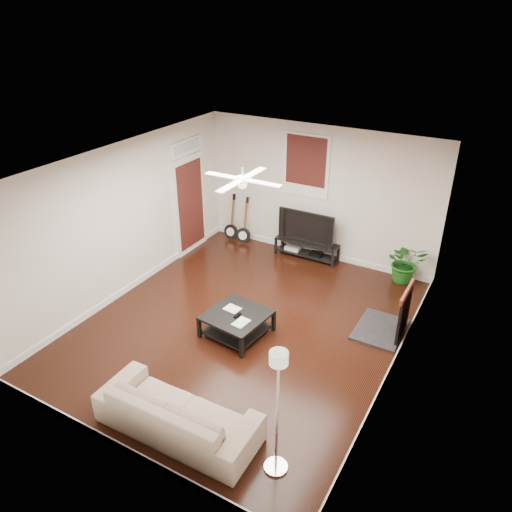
{
  "coord_description": "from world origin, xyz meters",
  "views": [
    {
      "loc": [
        3.55,
        -5.85,
        4.94
      ],
      "look_at": [
        0.0,
        0.4,
        1.15
      ],
      "focal_mm": 34.42,
      "sensor_mm": 36.0,
      "label": 1
    }
  ],
  "objects": [
    {
      "name": "room",
      "position": [
        0.0,
        0.0,
        1.4
      ],
      "size": [
        5.01,
        6.01,
        2.81
      ],
      "color": "black",
      "rests_on": "ground"
    },
    {
      "name": "brick_accent",
      "position": [
        2.49,
        1.0,
        1.4
      ],
      "size": [
        0.02,
        2.2,
        2.8
      ],
      "primitive_type": "cube",
      "color": "#B15739",
      "rests_on": "floor"
    },
    {
      "name": "fireplace",
      "position": [
        2.2,
        1.0,
        0.46
      ],
      "size": [
        0.8,
        1.1,
        0.92
      ],
      "primitive_type": "cube",
      "color": "black",
      "rests_on": "floor"
    },
    {
      "name": "window_back",
      "position": [
        -0.3,
        2.97,
        1.95
      ],
      "size": [
        1.0,
        0.06,
        1.3
      ],
      "primitive_type": "cube",
      "color": "#35120E",
      "rests_on": "wall_back"
    },
    {
      "name": "door_left",
      "position": [
        -2.46,
        1.9,
        1.25
      ],
      "size": [
        0.08,
        1.0,
        2.5
      ],
      "primitive_type": "cube",
      "color": "white",
      "rests_on": "wall_left"
    },
    {
      "name": "tv_stand",
      "position": [
        -0.11,
        2.78,
        0.19
      ],
      "size": [
        1.36,
        0.36,
        0.38
      ],
      "primitive_type": "cube",
      "color": "black",
      "rests_on": "floor"
    },
    {
      "name": "tv",
      "position": [
        -0.11,
        2.8,
        0.74
      ],
      "size": [
        1.22,
        0.16,
        0.7
      ],
      "primitive_type": "imported",
      "color": "black",
      "rests_on": "tv_stand"
    },
    {
      "name": "coffee_table",
      "position": [
        0.01,
        -0.26,
        0.2
      ],
      "size": [
        1.03,
        1.03,
        0.39
      ],
      "primitive_type": "cube",
      "rotation": [
        0.0,
        0.0,
        -0.12
      ],
      "color": "black",
      "rests_on": "floor"
    },
    {
      "name": "sofa",
      "position": [
        0.44,
        -2.38,
        0.31
      ],
      "size": [
        2.14,
        0.86,
        0.62
      ],
      "primitive_type": "imported",
      "rotation": [
        0.0,
        0.0,
        3.16
      ],
      "color": "tan",
      "rests_on": "floor"
    },
    {
      "name": "floor_lamp",
      "position": [
        1.79,
        -2.28,
        0.87
      ],
      "size": [
        0.29,
        0.29,
        1.74
      ],
      "primitive_type": null,
      "rotation": [
        0.0,
        0.0,
        0.01
      ],
      "color": "silver",
      "rests_on": "floor"
    },
    {
      "name": "potted_plant",
      "position": [
        1.96,
        2.82,
        0.41
      ],
      "size": [
        0.94,
        0.89,
        0.83
      ],
      "primitive_type": "imported",
      "rotation": [
        0.0,
        0.0,
        0.41
      ],
      "color": "#1B5C1A",
      "rests_on": "floor"
    },
    {
      "name": "guitar_left",
      "position": [
        -1.99,
        2.75,
        0.53
      ],
      "size": [
        0.35,
        0.26,
        1.07
      ],
      "primitive_type": null,
      "rotation": [
        0.0,
        0.0,
        0.08
      ],
      "color": "black",
      "rests_on": "floor"
    },
    {
      "name": "guitar_right",
      "position": [
        -1.64,
        2.72,
        0.53
      ],
      "size": [
        0.37,
        0.29,
        1.07
      ],
      "primitive_type": null,
      "rotation": [
        0.0,
        0.0,
        0.18
      ],
      "color": "black",
      "rests_on": "floor"
    },
    {
      "name": "ceiling_fan",
      "position": [
        0.0,
        0.0,
        2.6
      ],
      "size": [
        1.24,
        1.24,
        0.32
      ],
      "primitive_type": null,
      "color": "white",
      "rests_on": "ceiling"
    }
  ]
}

